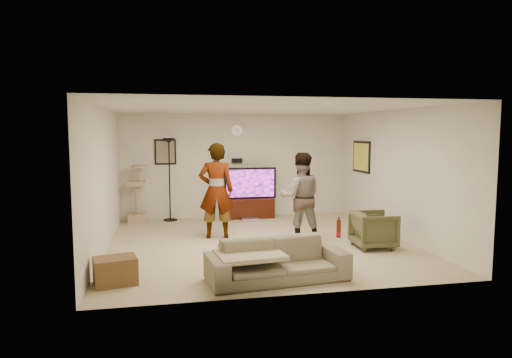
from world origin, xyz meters
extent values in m
cube|color=#C5AE8C|center=(0.00, 0.00, -0.01)|extent=(5.50, 5.50, 0.02)
cube|color=silver|center=(0.00, 0.00, 2.51)|extent=(5.50, 5.50, 0.02)
cube|color=beige|center=(0.00, 2.75, 1.25)|extent=(5.50, 0.04, 2.50)
cube|color=beige|center=(0.00, -2.75, 1.25)|extent=(5.50, 0.04, 2.50)
cube|color=beige|center=(-2.75, 0.00, 1.25)|extent=(0.04, 5.50, 2.50)
cube|color=beige|center=(2.75, 0.00, 1.25)|extent=(0.04, 5.50, 2.50)
cylinder|color=white|center=(0.00, 2.72, 2.10)|extent=(0.26, 0.04, 0.26)
cube|color=black|center=(0.00, 2.69, 1.38)|extent=(0.25, 0.10, 0.10)
cube|color=#777057|center=(-1.70, 2.73, 1.60)|extent=(0.42, 0.03, 0.52)
cube|color=#DECC47|center=(2.73, 1.60, 1.50)|extent=(0.03, 0.78, 0.62)
cube|color=black|center=(0.29, 2.50, 0.23)|extent=(1.13, 0.45, 0.47)
cube|color=silver|center=(0.21, 2.11, 0.04)|extent=(0.40, 0.30, 0.07)
cube|color=black|center=(0.29, 2.50, 0.84)|extent=(1.26, 0.08, 0.75)
cube|color=#F322C6|center=(0.29, 2.46, 0.84)|extent=(1.16, 0.01, 0.66)
cylinder|color=black|center=(-1.62, 2.52, 0.96)|extent=(0.32, 0.32, 1.93)
cube|color=tan|center=(-2.36, 2.45, 0.66)|extent=(0.43, 0.43, 1.33)
imported|color=#ABAFC1|center=(-0.74, 0.58, 0.93)|extent=(0.72, 0.51, 1.86)
imported|color=#414A8C|center=(0.79, -0.03, 0.84)|extent=(0.92, 0.77, 1.69)
imported|color=#797056|center=(-0.19, -2.15, 0.29)|extent=(2.03, 0.97, 0.57)
cube|color=beige|center=(-0.58, -2.15, 0.39)|extent=(0.97, 0.80, 0.06)
cylinder|color=#531908|center=(0.71, -2.15, 0.70)|extent=(0.06, 0.06, 0.25)
imported|color=#464829|center=(1.93, -0.75, 0.33)|extent=(0.75, 0.73, 0.65)
cube|color=brown|center=(-2.40, -1.87, 0.19)|extent=(0.64, 0.53, 0.37)
sphere|color=#05A981|center=(-0.77, -0.18, 0.04)|extent=(0.08, 0.08, 0.08)
camera|label=1|loc=(-1.69, -8.12, 2.07)|focal=31.72mm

